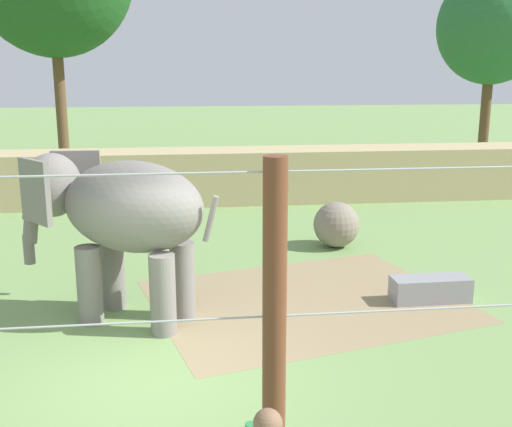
{
  "coord_description": "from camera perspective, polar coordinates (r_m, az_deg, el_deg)",
  "views": [
    {
      "loc": [
        0.45,
        -7.83,
        4.1
      ],
      "look_at": [
        1.83,
        3.54,
        1.4
      ],
      "focal_mm": 43.71,
      "sensor_mm": 36.0,
      "label": 1
    }
  ],
  "objects": [
    {
      "name": "ground_plane",
      "position": [
        8.85,
        -9.32,
        -14.52
      ],
      "size": [
        120.0,
        120.0,
        0.0
      ],
      "primitive_type": "plane",
      "color": "#759956"
    },
    {
      "name": "dirt_patch",
      "position": [
        11.35,
        4.56,
        -7.94
      ],
      "size": [
        6.15,
        5.36,
        0.01
      ],
      "primitive_type": "cube",
      "rotation": [
        0.0,
        0.0,
        0.25
      ],
      "color": "#937F5B",
      "rests_on": "ground"
    },
    {
      "name": "embankment_wall",
      "position": [
        19.39,
        -8.14,
        3.35
      ],
      "size": [
        36.0,
        1.8,
        1.61
      ],
      "primitive_type": "cube",
      "color": "tan",
      "rests_on": "ground"
    },
    {
      "name": "elephant",
      "position": [
        10.29,
        -12.52,
        0.05
      ],
      "size": [
        3.39,
        2.43,
        2.72
      ],
      "color": "gray",
      "rests_on": "ground"
    },
    {
      "name": "enrichment_ball",
      "position": [
        14.58,
        7.37,
        -1.02
      ],
      "size": [
        1.07,
        1.07,
        1.07
      ],
      "primitive_type": "sphere",
      "color": "gray",
      "rests_on": "ground"
    },
    {
      "name": "cable_fence",
      "position": [
        5.72,
        -11.25,
        -11.93
      ],
      "size": [
        9.04,
        0.22,
        3.37
      ],
      "color": "brown",
      "rests_on": "ground"
    },
    {
      "name": "feed_trough",
      "position": [
        11.66,
        15.66,
        -6.68
      ],
      "size": [
        1.41,
        0.52,
        0.44
      ],
      "color": "gray",
      "rests_on": "ground"
    },
    {
      "name": "tree_far_left",
      "position": [
        29.45,
        20.83,
        15.67
      ],
      "size": [
        4.65,
        4.65,
        8.23
      ],
      "color": "brown",
      "rests_on": "ground"
    }
  ]
}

